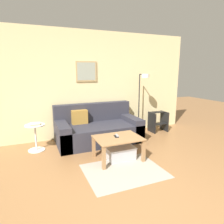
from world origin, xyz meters
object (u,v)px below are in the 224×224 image
object	(u,v)px
cell_phone	(116,136)
step_stool	(158,121)
coffee_table	(118,141)
couch	(98,129)
floor_lamp	(142,93)
side_table	(36,135)
storage_bin	(120,152)
remote_control	(117,135)
book_stack	(35,124)

from	to	relation	value
cell_phone	step_stool	bearing A→B (deg)	41.26
coffee_table	couch	bearing A→B (deg)	91.69
floor_lamp	side_table	distance (m)	2.70
storage_bin	remote_control	bearing A→B (deg)	115.87
coffee_table	book_stack	size ratio (longest dim) A/B	4.09
couch	storage_bin	xyz separation A→B (m)	(0.08, -1.06, -0.16)
floor_lamp	side_table	xyz separation A→B (m)	(-2.60, -0.16, -0.72)
floor_lamp	remote_control	bearing A→B (deg)	-137.34
coffee_table	side_table	world-z (taller)	side_table
couch	floor_lamp	distance (m)	1.47
remote_control	step_stool	distance (m)	2.02
side_table	floor_lamp	bearing A→B (deg)	3.47
side_table	book_stack	bearing A→B (deg)	-13.28
side_table	step_stool	xyz separation A→B (m)	(3.10, 0.13, -0.05)
floor_lamp	book_stack	bearing A→B (deg)	-176.48
cell_phone	book_stack	bearing A→B (deg)	153.05
storage_bin	book_stack	size ratio (longest dim) A/B	2.56
cell_phone	step_stool	world-z (taller)	step_stool
book_stack	cell_phone	world-z (taller)	book_stack
side_table	remote_control	xyz separation A→B (m)	(1.40, -0.95, 0.10)
coffee_table	storage_bin	size ratio (longest dim) A/B	1.59
side_table	step_stool	size ratio (longest dim) A/B	1.04
storage_bin	floor_lamp	world-z (taller)	floor_lamp
cell_phone	step_stool	xyz separation A→B (m)	(1.73, 1.11, -0.15)
remote_control	book_stack	bearing A→B (deg)	156.36
coffee_table	remote_control	distance (m)	0.12
floor_lamp	remote_control	xyz separation A→B (m)	(-1.20, -1.11, -0.62)
coffee_table	remote_control	xyz separation A→B (m)	(0.01, 0.08, 0.09)
floor_lamp	step_stool	size ratio (longest dim) A/B	2.91
coffee_table	floor_lamp	xyz separation A→B (m)	(1.21, 1.18, 0.70)
floor_lamp	storage_bin	bearing A→B (deg)	-135.12
side_table	storage_bin	bearing A→B (deg)	-35.30
storage_bin	floor_lamp	distance (m)	1.90
floor_lamp	book_stack	size ratio (longest dim) A/B	7.49
coffee_table	side_table	bearing A→B (deg)	143.39
couch	remote_control	bearing A→B (deg)	-87.33
remote_control	floor_lamp	bearing A→B (deg)	53.30
couch	remote_control	world-z (taller)	couch
coffee_table	floor_lamp	distance (m)	1.84
couch	coffee_table	size ratio (longest dim) A/B	2.24
cell_phone	floor_lamp	bearing A→B (deg)	51.38
cell_phone	remote_control	bearing A→B (deg)	52.09
floor_lamp	side_table	size ratio (longest dim) A/B	2.79
couch	remote_control	xyz separation A→B (m)	(0.05, -1.00, 0.15)
coffee_table	step_stool	bearing A→B (deg)	33.93
remote_control	cell_phone	xyz separation A→B (m)	(-0.03, -0.03, -0.01)
side_table	remote_control	distance (m)	1.69
side_table	book_stack	world-z (taller)	book_stack
remote_control	cell_phone	size ratio (longest dim) A/B	1.07
remote_control	side_table	bearing A→B (deg)	156.44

